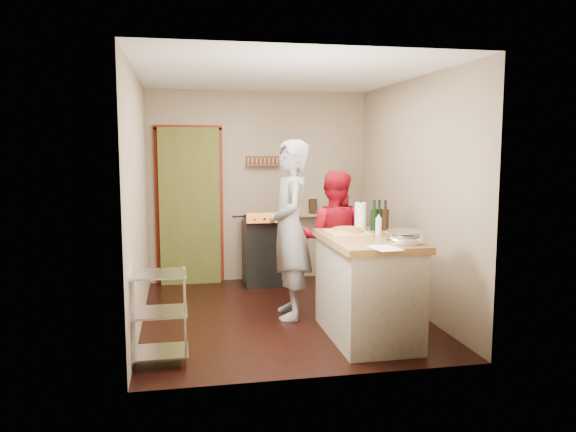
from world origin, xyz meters
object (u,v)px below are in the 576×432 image
object	(u,v)px
wire_shelving	(159,313)
island	(367,285)
person_stripe	(290,230)
person_red	(333,239)
stove	(266,251)

from	to	relation	value
wire_shelving	island	world-z (taller)	island
person_stripe	person_red	bearing A→B (deg)	122.37
stove	person_red	bearing A→B (deg)	-63.32
person_red	stove	bearing A→B (deg)	-40.20
wire_shelving	island	distance (m)	1.98
island	person_stripe	xyz separation A→B (m)	(-0.60, 0.81, 0.44)
island	person_red	bearing A→B (deg)	91.26
stove	island	bearing A→B (deg)	-74.91
wire_shelving	stove	bearing A→B (deg)	63.15
wire_shelving	person_stripe	xyz separation A→B (m)	(1.36, 1.11, 0.52)
stove	person_red	distance (m)	1.38
island	person_stripe	distance (m)	1.10
person_red	person_stripe	bearing A→B (deg)	51.80
island	stove	bearing A→B (deg)	105.09
stove	wire_shelving	distance (m)	2.94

